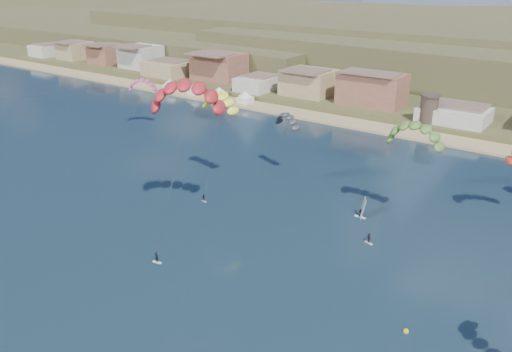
{
  "coord_description": "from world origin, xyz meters",
  "views": [
    {
      "loc": [
        52.94,
        -41.5,
        46.36
      ],
      "look_at": [
        0.0,
        32.0,
        10.0
      ],
      "focal_mm": 36.96,
      "sensor_mm": 36.0,
      "label": 1
    }
  ],
  "objects_px": {
    "kitesurfer_green": "(415,131)",
    "kitesurfer_red": "(186,91)",
    "kitesurfer_yellow": "(219,98)",
    "windsurfer": "(361,211)",
    "buoy": "(406,331)",
    "watchtower": "(429,108)"
  },
  "relations": [
    {
      "from": "watchtower",
      "to": "windsurfer",
      "type": "distance_m",
      "value": 68.44
    },
    {
      "from": "kitesurfer_green",
      "to": "windsurfer",
      "type": "relative_size",
      "value": 5.35
    },
    {
      "from": "watchtower",
      "to": "kitesurfer_red",
      "type": "distance_m",
      "value": 93.99
    },
    {
      "from": "kitesurfer_green",
      "to": "kitesurfer_red",
      "type": "bearing_deg",
      "value": -141.36
    },
    {
      "from": "watchtower",
      "to": "windsurfer",
      "type": "relative_size",
      "value": 2.08
    },
    {
      "from": "windsurfer",
      "to": "watchtower",
      "type": "bearing_deg",
      "value": 98.53
    },
    {
      "from": "kitesurfer_red",
      "to": "kitesurfer_green",
      "type": "xyz_separation_m",
      "value": [
        31.51,
        25.19,
        -7.77
      ]
    },
    {
      "from": "watchtower",
      "to": "kitesurfer_yellow",
      "type": "bearing_deg",
      "value": -107.21
    },
    {
      "from": "buoy",
      "to": "windsurfer",
      "type": "bearing_deg",
      "value": 125.2
    },
    {
      "from": "kitesurfer_yellow",
      "to": "windsurfer",
      "type": "xyz_separation_m",
      "value": [
        32.26,
        3.95,
        -18.98
      ]
    },
    {
      "from": "kitesurfer_yellow",
      "to": "kitesurfer_green",
      "type": "relative_size",
      "value": 1.04
    },
    {
      "from": "kitesurfer_red",
      "to": "buoy",
      "type": "height_order",
      "value": "kitesurfer_red"
    },
    {
      "from": "kitesurfer_green",
      "to": "buoy",
      "type": "height_order",
      "value": "kitesurfer_green"
    },
    {
      "from": "kitesurfer_red",
      "to": "buoy",
      "type": "relative_size",
      "value": 38.75
    },
    {
      "from": "watchtower",
      "to": "windsurfer",
      "type": "bearing_deg",
      "value": -81.47
    },
    {
      "from": "windsurfer",
      "to": "kitesurfer_red",
      "type": "bearing_deg",
      "value": -134.99
    },
    {
      "from": "kitesurfer_red",
      "to": "kitesurfer_yellow",
      "type": "height_order",
      "value": "kitesurfer_red"
    },
    {
      "from": "kitesurfer_green",
      "to": "watchtower",
      "type": "bearing_deg",
      "value": 105.58
    },
    {
      "from": "watchtower",
      "to": "buoy",
      "type": "height_order",
      "value": "watchtower"
    },
    {
      "from": "kitesurfer_yellow",
      "to": "kitesurfer_green",
      "type": "bearing_deg",
      "value": 8.16
    },
    {
      "from": "kitesurfer_red",
      "to": "kitesurfer_green",
      "type": "bearing_deg",
      "value": 38.64
    },
    {
      "from": "windsurfer",
      "to": "buoy",
      "type": "height_order",
      "value": "windsurfer"
    }
  ]
}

